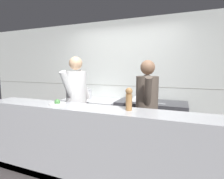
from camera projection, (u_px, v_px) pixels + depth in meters
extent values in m
plane|color=#383333|center=(93.00, 169.00, 2.70)|extent=(14.00, 14.00, 0.00)
cube|color=silver|center=(124.00, 79.00, 3.95)|extent=(8.00, 0.06, 2.60)
cube|color=gray|center=(123.00, 86.00, 3.94)|extent=(8.00, 0.00, 0.01)
cube|color=maroon|center=(92.00, 119.00, 3.91)|extent=(1.18, 0.70, 0.82)
cube|color=#B7BABF|center=(91.00, 100.00, 3.86)|extent=(1.20, 0.71, 0.04)
cube|color=#B7BABF|center=(84.00, 120.00, 3.60)|extent=(1.06, 0.03, 0.10)
cube|color=#38383D|center=(151.00, 124.00, 3.43)|extent=(1.32, 0.65, 0.90)
cube|color=black|center=(147.00, 150.00, 3.20)|extent=(1.29, 0.04, 0.10)
cube|color=#B7BABF|center=(88.00, 145.00, 2.35)|extent=(3.26, 0.45, 1.03)
cylinder|color=#B7BABF|center=(86.00, 94.00, 3.84)|extent=(0.23, 0.23, 0.23)
cylinder|color=#B7BABF|center=(86.00, 89.00, 3.83)|extent=(0.24, 0.24, 0.01)
cone|color=#B7BABF|center=(135.00, 98.00, 3.49)|extent=(0.24, 0.24, 0.10)
cube|color=#B7BABF|center=(158.00, 103.00, 3.21)|extent=(0.29, 0.08, 0.01)
cube|color=black|center=(147.00, 102.00, 3.31)|extent=(0.11, 0.04, 0.02)
cylinder|color=white|center=(57.00, 104.00, 2.45)|extent=(0.23, 0.23, 0.02)
sphere|color=#4C8C47|center=(57.00, 102.00, 2.45)|extent=(0.08, 0.08, 0.08)
cylinder|color=#AD7A47|center=(129.00, 102.00, 2.11)|extent=(0.08, 0.08, 0.20)
sphere|color=#AD7A47|center=(129.00, 91.00, 2.09)|extent=(0.09, 0.09, 0.09)
cube|color=black|center=(77.00, 131.00, 3.18)|extent=(0.32, 0.23, 0.82)
cylinder|color=white|center=(76.00, 90.00, 3.09)|extent=(0.39, 0.39, 0.67)
sphere|color=#D8AD84|center=(76.00, 63.00, 3.03)|extent=(0.23, 0.23, 0.23)
cylinder|color=white|center=(83.00, 85.00, 3.26)|extent=(0.14, 0.35, 0.56)
cylinder|color=white|center=(68.00, 87.00, 2.89)|extent=(0.14, 0.35, 0.56)
cube|color=black|center=(146.00, 142.00, 2.76)|extent=(0.32, 0.25, 0.78)
cylinder|color=brown|center=(147.00, 97.00, 2.68)|extent=(0.41, 0.41, 0.64)
sphere|color=#8C664C|center=(148.00, 67.00, 2.62)|extent=(0.22, 0.22, 0.22)
cylinder|color=brown|center=(146.00, 91.00, 2.86)|extent=(0.17, 0.34, 0.54)
cylinder|color=brown|center=(148.00, 94.00, 2.47)|extent=(0.17, 0.34, 0.54)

